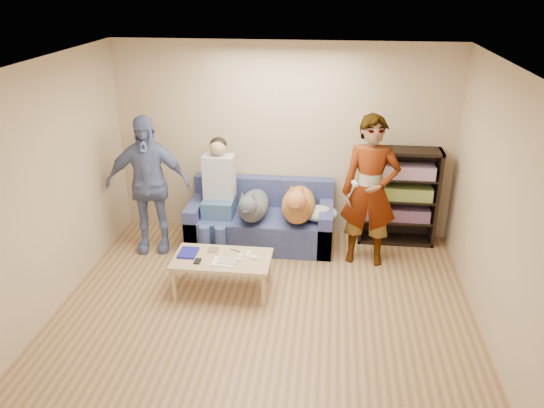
# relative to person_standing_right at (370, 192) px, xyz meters

# --- Properties ---
(ground) EXTENTS (5.00, 5.00, 0.00)m
(ground) POSITION_rel_person_standing_right_xyz_m (-1.13, -1.73, -0.94)
(ground) COLOR olive
(ground) RESTS_ON ground
(ceiling) EXTENTS (5.00, 5.00, 0.00)m
(ceiling) POSITION_rel_person_standing_right_xyz_m (-1.13, -1.73, 1.66)
(ceiling) COLOR white
(ceiling) RESTS_ON ground
(wall_back) EXTENTS (4.50, 0.00, 4.50)m
(wall_back) POSITION_rel_person_standing_right_xyz_m (-1.13, 0.77, 0.36)
(wall_back) COLOR tan
(wall_back) RESTS_ON ground
(wall_left) EXTENTS (0.00, 5.00, 5.00)m
(wall_left) POSITION_rel_person_standing_right_xyz_m (-3.38, -1.73, 0.36)
(wall_left) COLOR tan
(wall_left) RESTS_ON ground
(wall_right) EXTENTS (0.00, 5.00, 5.00)m
(wall_right) POSITION_rel_person_standing_right_xyz_m (1.12, -1.73, 0.36)
(wall_right) COLOR tan
(wall_right) RESTS_ON ground
(blanket) EXTENTS (0.47, 0.40, 0.16)m
(blanket) POSITION_rel_person_standing_right_xyz_m (-0.60, 0.24, -0.43)
(blanket) COLOR #A9AAAE
(blanket) RESTS_ON sofa
(person_standing_right) EXTENTS (0.72, 0.50, 1.88)m
(person_standing_right) POSITION_rel_person_standing_right_xyz_m (0.00, 0.00, 0.00)
(person_standing_right) COLOR gray
(person_standing_right) RESTS_ON ground
(person_standing_left) EXTENTS (1.11, 0.59, 1.80)m
(person_standing_left) POSITION_rel_person_standing_right_xyz_m (-2.78, 0.02, -0.04)
(person_standing_left) COLOR #6B7AAB
(person_standing_left) RESTS_ON ground
(held_controller) EXTENTS (0.08, 0.13, 0.03)m
(held_controller) POSITION_rel_person_standing_right_xyz_m (-0.20, -0.20, 0.18)
(held_controller) COLOR silver
(held_controller) RESTS_ON person_standing_right
(notebook_blue) EXTENTS (0.20, 0.26, 0.03)m
(notebook_blue) POSITION_rel_person_standing_right_xyz_m (-2.05, -0.84, -0.51)
(notebook_blue) COLOR navy
(notebook_blue) RESTS_ON coffee_table
(papers) EXTENTS (0.26, 0.20, 0.02)m
(papers) POSITION_rel_person_standing_right_xyz_m (-1.60, -0.99, -0.51)
(papers) COLOR white
(papers) RESTS_ON coffee_table
(magazine) EXTENTS (0.22, 0.17, 0.01)m
(magazine) POSITION_rel_person_standing_right_xyz_m (-1.57, -0.97, -0.50)
(magazine) COLOR #AFA68C
(magazine) RESTS_ON coffee_table
(camera_silver) EXTENTS (0.11, 0.06, 0.05)m
(camera_silver) POSITION_rel_person_standing_right_xyz_m (-1.77, -0.77, -0.49)
(camera_silver) COLOR #ADADB1
(camera_silver) RESTS_ON coffee_table
(controller_a) EXTENTS (0.04, 0.13, 0.03)m
(controller_a) POSITION_rel_person_standing_right_xyz_m (-1.37, -0.79, -0.50)
(controller_a) COLOR white
(controller_a) RESTS_ON coffee_table
(controller_b) EXTENTS (0.09, 0.06, 0.03)m
(controller_b) POSITION_rel_person_standing_right_xyz_m (-1.29, -0.87, -0.50)
(controller_b) COLOR white
(controller_b) RESTS_ON coffee_table
(headphone_cup_a) EXTENTS (0.07, 0.07, 0.02)m
(headphone_cup_a) POSITION_rel_person_standing_right_xyz_m (-1.45, -0.91, -0.51)
(headphone_cup_a) COLOR silver
(headphone_cup_a) RESTS_ON coffee_table
(headphone_cup_b) EXTENTS (0.07, 0.07, 0.02)m
(headphone_cup_b) POSITION_rel_person_standing_right_xyz_m (-1.45, -0.83, -0.51)
(headphone_cup_b) COLOR silver
(headphone_cup_b) RESTS_ON coffee_table
(pen_orange) EXTENTS (0.13, 0.06, 0.01)m
(pen_orange) POSITION_rel_person_standing_right_xyz_m (-1.67, -1.05, -0.52)
(pen_orange) COLOR orange
(pen_orange) RESTS_ON coffee_table
(pen_black) EXTENTS (0.13, 0.08, 0.01)m
(pen_black) POSITION_rel_person_standing_right_xyz_m (-1.53, -0.71, -0.52)
(pen_black) COLOR black
(pen_black) RESTS_ON coffee_table
(wallet) EXTENTS (0.07, 0.12, 0.02)m
(wallet) POSITION_rel_person_standing_right_xyz_m (-1.90, -1.01, -0.51)
(wallet) COLOR black
(wallet) RESTS_ON coffee_table
(sofa) EXTENTS (1.90, 0.85, 0.82)m
(sofa) POSITION_rel_person_standing_right_xyz_m (-1.38, 0.37, -0.66)
(sofa) COLOR #515B93
(sofa) RESTS_ON ground
(person_seated) EXTENTS (0.40, 0.73, 1.47)m
(person_seated) POSITION_rel_person_standing_right_xyz_m (-1.92, 0.24, -0.17)
(person_seated) COLOR #3B5D83
(person_seated) RESTS_ON sofa
(dog_gray) EXTENTS (0.38, 1.23, 0.55)m
(dog_gray) POSITION_rel_person_standing_right_xyz_m (-1.45, 0.13, -0.32)
(dog_gray) COLOR #4E5158
(dog_gray) RESTS_ON sofa
(dog_tan) EXTENTS (0.43, 1.18, 0.63)m
(dog_tan) POSITION_rel_person_standing_right_xyz_m (-0.88, 0.18, -0.29)
(dog_tan) COLOR #A56B32
(dog_tan) RESTS_ON sofa
(coffee_table) EXTENTS (1.10, 0.60, 0.42)m
(coffee_table) POSITION_rel_person_standing_right_xyz_m (-1.65, -0.89, -0.57)
(coffee_table) COLOR tan
(coffee_table) RESTS_ON ground
(bookshelf) EXTENTS (1.00, 0.34, 1.30)m
(bookshelf) POSITION_rel_person_standing_right_xyz_m (0.42, 0.60, -0.26)
(bookshelf) COLOR black
(bookshelf) RESTS_ON ground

